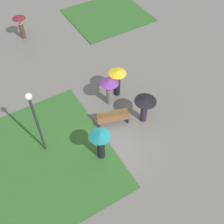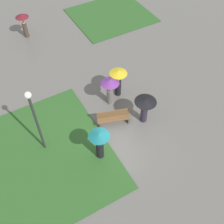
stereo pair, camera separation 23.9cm
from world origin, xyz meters
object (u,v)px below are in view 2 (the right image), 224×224
object	(u,v)px
lamp_post	(34,115)
crowd_person_yellow	(118,79)
crowd_person_black	(145,105)
crowd_person_teal	(100,142)
lone_walker_far_path	(23,22)
crowd_person_purple	(110,87)
park_bench	(113,117)

from	to	relation	value
lamp_post	crowd_person_yellow	world-z (taller)	lamp_post
lamp_post	crowd_person_black	world-z (taller)	lamp_post
crowd_person_teal	lone_walker_far_path	world-z (taller)	crowd_person_teal
crowd_person_black	crowd_person_purple	xyz separation A→B (m)	(-0.96, 2.12, -0.03)
park_bench	crowd_person_purple	size ratio (longest dim) A/B	1.02
crowd_person_black	park_bench	bearing A→B (deg)	72.32
crowd_person_teal	crowd_person_purple	bearing A→B (deg)	-82.78
park_bench	lone_walker_far_path	bearing A→B (deg)	116.47
crowd_person_black	lone_walker_far_path	xyz separation A→B (m)	(-3.11, 11.04, -0.05)
crowd_person_yellow	crowd_person_teal	bearing A→B (deg)	110.32
park_bench	lamp_post	bearing A→B (deg)	-166.63
park_bench	lone_walker_far_path	size ratio (longest dim) A/B	1.02
park_bench	crowd_person_yellow	bearing A→B (deg)	71.11
crowd_person_teal	crowd_person_black	world-z (taller)	crowd_person_teal
crowd_person_teal	crowd_person_yellow	xyz separation A→B (m)	(3.02, 3.37, -0.01)
crowd_person_yellow	crowd_person_purple	world-z (taller)	crowd_person_yellow
crowd_person_teal	lone_walker_far_path	distance (m)	11.92
crowd_person_teal	crowd_person_purple	world-z (taller)	crowd_person_teal
lamp_post	crowd_person_teal	bearing A→B (deg)	-39.39
crowd_person_black	crowd_person_yellow	bearing A→B (deg)	10.43
lamp_post	crowd_person_purple	xyz separation A→B (m)	(4.55, 1.12, -1.41)
crowd_person_purple	crowd_person_teal	bearing A→B (deg)	124.39
park_bench	crowd_person_black	world-z (taller)	crowd_person_black
crowd_person_black	lamp_post	bearing A→B (deg)	85.48
lone_walker_far_path	crowd_person_yellow	bearing A→B (deg)	88.66
park_bench	lone_walker_far_path	distance (m)	10.51
crowd_person_black	crowd_person_purple	bearing A→B (deg)	29.99
crowd_person_black	crowd_person_purple	size ratio (longest dim) A/B	0.97
crowd_person_yellow	lone_walker_far_path	world-z (taller)	crowd_person_yellow
lamp_post	crowd_person_teal	distance (m)	3.28
park_bench	lamp_post	distance (m)	4.53
lamp_post	lone_walker_far_path	bearing A→B (deg)	76.59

